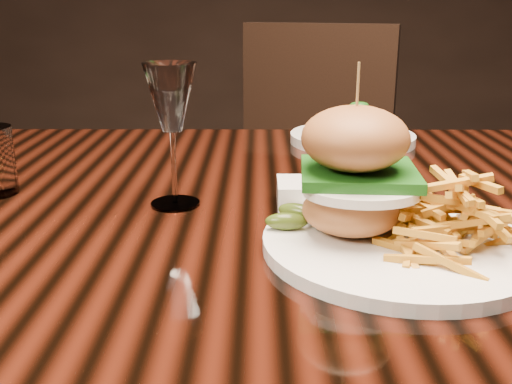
{
  "coord_description": "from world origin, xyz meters",
  "views": [
    {
      "loc": [
        -0.06,
        -0.81,
        1.01
      ],
      "look_at": [
        -0.06,
        -0.17,
        0.81
      ],
      "focal_mm": 42.0,
      "sensor_mm": 36.0,
      "label": 1
    }
  ],
  "objects_px": {
    "wine_glass": "(171,102)",
    "far_dish": "(353,135)",
    "burger_plate": "(399,204)",
    "chair_far": "(306,170)",
    "dining_table": "(299,244)"
  },
  "relations": [
    {
      "from": "dining_table",
      "to": "burger_plate",
      "type": "distance_m",
      "value": 0.25
    },
    {
      "from": "far_dish",
      "to": "chair_far",
      "type": "relative_size",
      "value": 0.25
    },
    {
      "from": "dining_table",
      "to": "burger_plate",
      "type": "bearing_deg",
      "value": -64.55
    },
    {
      "from": "burger_plate",
      "to": "chair_far",
      "type": "distance_m",
      "value": 1.12
    },
    {
      "from": "wine_glass",
      "to": "burger_plate",
      "type": "bearing_deg",
      "value": -29.76
    },
    {
      "from": "wine_glass",
      "to": "far_dish",
      "type": "bearing_deg",
      "value": 51.76
    },
    {
      "from": "dining_table",
      "to": "wine_glass",
      "type": "relative_size",
      "value": 8.44
    },
    {
      "from": "dining_table",
      "to": "chair_far",
      "type": "height_order",
      "value": "chair_far"
    },
    {
      "from": "wine_glass",
      "to": "chair_far",
      "type": "bearing_deg",
      "value": 74.94
    },
    {
      "from": "burger_plate",
      "to": "wine_glass",
      "type": "xyz_separation_m",
      "value": [
        -0.27,
        0.15,
        0.08
      ]
    },
    {
      "from": "wine_glass",
      "to": "far_dish",
      "type": "xyz_separation_m",
      "value": [
        0.29,
        0.37,
        -0.12
      ]
    },
    {
      "from": "dining_table",
      "to": "chair_far",
      "type": "xyz_separation_m",
      "value": [
        0.08,
        0.89,
        -0.13
      ]
    },
    {
      "from": "wine_glass",
      "to": "chair_far",
      "type": "distance_m",
      "value": 1.03
    },
    {
      "from": "dining_table",
      "to": "burger_plate",
      "type": "height_order",
      "value": "burger_plate"
    },
    {
      "from": "wine_glass",
      "to": "chair_far",
      "type": "xyz_separation_m",
      "value": [
        0.25,
        0.93,
        -0.35
      ]
    }
  ]
}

